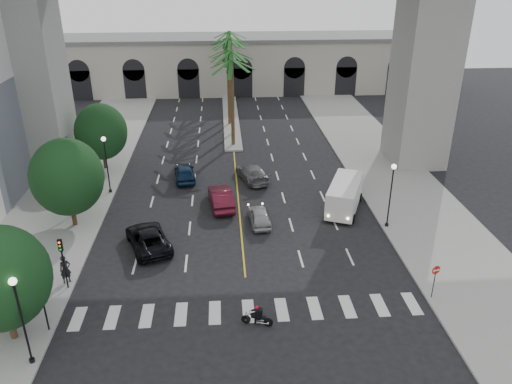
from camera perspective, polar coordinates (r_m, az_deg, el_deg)
name	(u,v)px	position (r m, az deg, el deg)	size (l,w,h in m)	color
ground	(247,296)	(31.77, -1.03, -11.78)	(140.00, 140.00, 0.00)	black
sidewalk_left	(67,199)	(46.72, -20.81, -0.72)	(8.00, 100.00, 0.15)	gray
sidewalk_right	(401,189)	(47.53, 16.28, 0.38)	(8.00, 100.00, 0.15)	gray
median	(231,120)	(66.23, -2.88, 8.27)	(2.00, 24.00, 0.20)	gray
pier_building	(228,63)	(81.81, -3.26, 14.45)	(71.00, 10.50, 8.50)	#B6B0A3
palm_a	(232,64)	(54.39, -2.80, 14.37)	(3.20, 3.20, 10.30)	#47331E
palm_b	(232,55)	(58.28, -2.81, 15.35)	(3.20, 3.20, 10.60)	#47331E
palm_c	(228,53)	(62.30, -3.19, 15.53)	(3.20, 3.20, 10.10)	#47331E
palm_d	(230,42)	(66.15, -2.97, 16.72)	(3.20, 3.20, 10.90)	#47331E
palm_e	(228,41)	(70.17, -3.26, 16.80)	(3.20, 3.20, 10.40)	#47331E
palm_f	(229,35)	(74.10, -3.09, 17.44)	(3.20, 3.20, 10.70)	#47331E
street_tree_near	(0,278)	(29.42, -27.25, -8.76)	(5.20, 5.20, 6.89)	#382616
street_tree_mid	(67,177)	(40.16, -20.78, 1.62)	(5.44, 5.44, 7.21)	#382616
street_tree_far	(101,132)	(51.16, -17.29, 6.60)	(5.04, 5.04, 6.68)	#382616
lamp_post_left_near	(21,314)	(27.73, -25.30, -12.49)	(0.40, 0.40, 5.35)	black
lamp_post_left_far	(106,160)	(45.50, -16.74, 3.52)	(0.40, 0.40, 5.35)	black
lamp_post_right	(391,190)	(39.09, 15.18, 0.19)	(0.40, 0.40, 5.35)	black
traffic_signal_near	(42,295)	(29.98, -23.31, -10.76)	(0.25, 0.18, 3.65)	black
traffic_signal_far	(62,256)	(33.14, -21.27, -6.79)	(0.25, 0.18, 3.65)	black
motorcycle_rider	(258,316)	(29.24, 0.23, -14.03)	(1.80, 0.66, 1.33)	black
car_a	(259,216)	(39.46, 0.38, -2.78)	(1.56, 3.88, 1.32)	#98989C
car_b	(221,198)	(42.24, -4.03, -0.64)	(1.75, 5.02, 1.65)	#50101E
car_c	(148,238)	(37.06, -12.23, -5.18)	(2.52, 5.47, 1.52)	black
car_d	(252,173)	(47.34, -0.44, 2.22)	(2.09, 5.14, 1.49)	slate
car_e	(185,172)	(47.84, -8.14, 2.24)	(1.82, 4.53, 1.54)	#0E2645
cargo_van	(345,195)	(41.85, 10.08, -0.36)	(4.29, 6.32, 2.52)	silver
pedestrian_a	(65,269)	(34.41, -20.96, -8.26)	(0.70, 0.46, 1.91)	black
pedestrian_b	(34,248)	(37.73, -24.08, -5.84)	(0.90, 0.70, 1.85)	black
do_not_enter_sign	(435,275)	(32.35, 19.80, -8.94)	(0.58, 0.20, 2.42)	black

